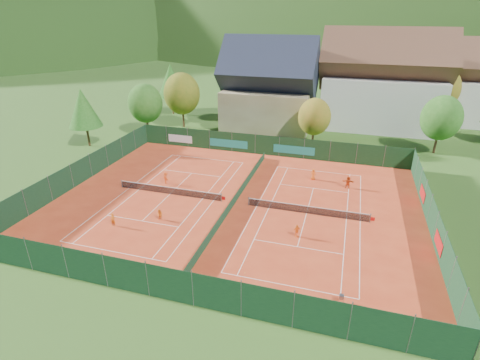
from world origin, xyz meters
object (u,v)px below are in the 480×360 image
at_px(player_right_far_a, 313,174).
at_px(player_right_far_b, 348,182).
at_px(ball_hopper, 342,297).
at_px(player_left_near, 113,220).
at_px(chalet, 269,91).
at_px(player_left_far, 166,178).
at_px(player_left_mid, 160,215).
at_px(hotel_block_a, 382,86).
at_px(player_right_near, 297,231).
at_px(hotel_block_b, 458,87).

bearing_deg(player_right_far_a, player_right_far_b, 166.62).
relative_size(ball_hopper, player_left_near, 0.58).
height_order(chalet, ball_hopper, chalet).
distance_m(ball_hopper, player_left_far, 26.71).
bearing_deg(ball_hopper, player_right_far_a, 101.87).
distance_m(chalet, player_left_far, 28.85).
distance_m(ball_hopper, player_left_mid, 19.72).
distance_m(hotel_block_a, player_left_far, 42.73).
distance_m(player_left_near, player_right_far_a, 24.67).
bearing_deg(player_right_near, hotel_block_a, 43.14).
height_order(hotel_block_b, player_right_far_b, hotel_block_b).
xyz_separation_m(player_right_near, player_right_far_b, (4.29, 12.41, 0.13)).
distance_m(player_left_near, player_left_far, 10.63).
relative_size(player_left_near, player_left_mid, 1.12).
distance_m(chalet, player_left_mid, 36.34).
height_order(chalet, hotel_block_a, hotel_block_a).
bearing_deg(player_left_near, hotel_block_a, 59.97).
distance_m(hotel_block_b, player_left_far, 57.73).
distance_m(player_left_far, player_right_near, 18.92).
relative_size(hotel_block_b, player_left_mid, 13.97).
xyz_separation_m(hotel_block_a, player_right_near, (-8.36, -40.77, -6.72)).
height_order(ball_hopper, player_left_far, player_left_far).
height_order(chalet, player_left_near, chalet).
xyz_separation_m(ball_hopper, player_right_far_b, (-0.23, 20.25, 0.23)).
bearing_deg(ball_hopper, player_left_far, 145.30).
distance_m(player_left_far, player_right_far_b, 22.30).
bearing_deg(ball_hopper, chalet, 109.59).
relative_size(hotel_block_a, player_left_mid, 17.46).
xyz_separation_m(chalet, player_right_far_b, (14.93, -22.36, -5.84)).
xyz_separation_m(ball_hopper, player_left_near, (-22.40, 4.58, 0.14)).
bearing_deg(chalet, player_left_far, -103.92).
xyz_separation_m(hotel_block_a, player_left_near, (-26.23, -44.03, -6.69)).
relative_size(hotel_block_b, ball_hopper, 21.60).
distance_m(chalet, player_right_near, 36.85).
bearing_deg(chalet, player_left_mid, -95.27).
height_order(hotel_block_a, player_left_near, hotel_block_a).
bearing_deg(chalet, hotel_block_a, 17.53).
relative_size(player_left_mid, player_right_near, 0.94).
relative_size(hotel_block_b, player_right_far_b, 10.97).
height_order(hotel_block_b, player_left_mid, hotel_block_b).
xyz_separation_m(hotel_block_a, player_left_mid, (-22.29, -41.69, -6.76)).
bearing_deg(player_left_mid, chalet, 91.14).
distance_m(player_left_mid, player_left_far, 8.99).
bearing_deg(player_left_far, player_left_near, 118.15).
relative_size(player_left_mid, player_left_far, 0.83).
bearing_deg(ball_hopper, player_left_mid, 159.43).
distance_m(ball_hopper, player_right_near, 9.06).
relative_size(player_left_near, player_right_near, 1.05).
relative_size(player_left_near, player_right_far_b, 0.88).
xyz_separation_m(chalet, player_right_far_a, (10.63, -21.01, -5.91)).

